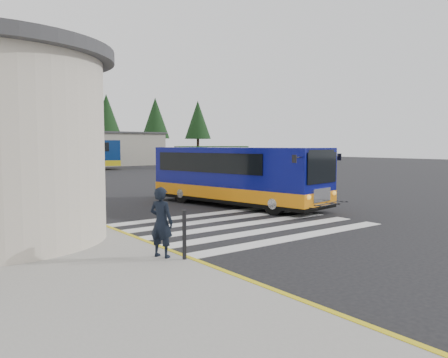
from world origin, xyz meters
TOP-DOWN VIEW (x-y plane):
  - ground at (0.00, 0.00)m, footprint 140.00×140.00m
  - curb_strip at (-4.05, 4.00)m, footprint 0.12×34.00m
  - crosswalk at (-0.50, -0.80)m, footprint 8.00×5.35m
  - depot_building at (6.00, 42.00)m, footprint 26.40×8.40m
  - tree_line at (6.29, 50.00)m, footprint 58.40×4.40m
  - transit_bus at (2.53, 2.77)m, footprint 4.13×8.99m
  - pedestrian_a at (-4.50, -3.34)m, footprint 0.57×0.66m
  - bollard at (-4.20, -3.79)m, footprint 0.09×0.09m
  - far_bus_a at (5.31, 33.85)m, footprint 10.58×6.21m
  - far_bus_b at (19.73, 28.84)m, footprint 8.48×4.90m

SIDE VIEW (x-z plane):
  - ground at x=0.00m, z-range 0.00..0.00m
  - crosswalk at x=-0.50m, z-range 0.00..0.01m
  - curb_strip at x=-4.05m, z-range 0.00..0.16m
  - bollard at x=-4.20m, z-range 0.15..1.20m
  - pedestrian_a at x=-4.50m, z-range 0.15..1.68m
  - transit_bus at x=2.53m, z-range -0.05..2.41m
  - far_bus_b at x=19.73m, z-range 0.32..2.43m
  - far_bus_a at x=5.31m, z-range 0.40..3.03m
  - depot_building at x=6.00m, z-range 0.01..4.21m
  - tree_line at x=6.29m, z-range 1.77..11.77m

